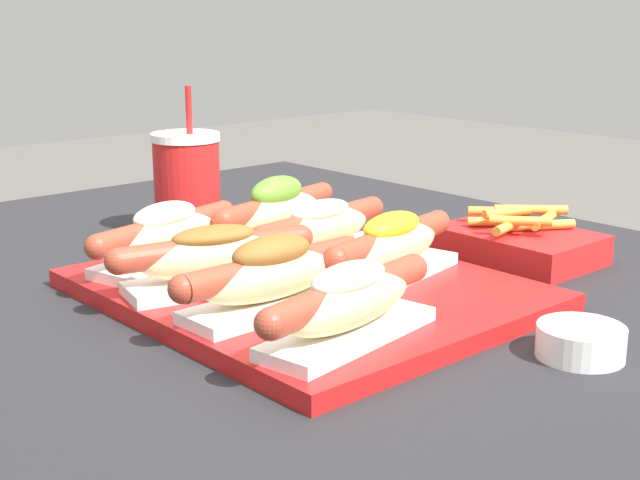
{
  "coord_description": "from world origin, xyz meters",
  "views": [
    {
      "loc": [
        0.61,
        -0.6,
        1.02
      ],
      "look_at": [
        -0.05,
        -0.02,
        0.79
      ],
      "focal_mm": 50.0,
      "sensor_mm": 36.0,
      "label": 1
    }
  ],
  "objects_px": {
    "hot_dog_0": "(166,235)",
    "hot_dog_4": "(277,211)",
    "fries_basket": "(519,243)",
    "hot_dog_5": "(320,229)",
    "hot_dog_6": "(391,246)",
    "hot_dog_3": "(349,303)",
    "hot_dog_1": "(214,257)",
    "sauce_bowl": "(581,340)",
    "drink_cup": "(187,184)",
    "hot_dog_2": "(273,276)",
    "serving_tray": "(305,290)"
  },
  "relations": [
    {
      "from": "hot_dog_3",
      "to": "hot_dog_2",
      "type": "bearing_deg",
      "value": -179.61
    },
    {
      "from": "hot_dog_0",
      "to": "hot_dog_2",
      "type": "distance_m",
      "value": 0.2
    },
    {
      "from": "hot_dog_1",
      "to": "fries_basket",
      "type": "relative_size",
      "value": 1.21
    },
    {
      "from": "hot_dog_6",
      "to": "drink_cup",
      "type": "xyz_separation_m",
      "value": [
        -0.35,
        -0.02,
        0.02
      ]
    },
    {
      "from": "hot_dog_5",
      "to": "drink_cup",
      "type": "height_order",
      "value": "drink_cup"
    },
    {
      "from": "hot_dog_2",
      "to": "serving_tray",
      "type": "bearing_deg",
      "value": 121.23
    },
    {
      "from": "sauce_bowl",
      "to": "drink_cup",
      "type": "height_order",
      "value": "drink_cup"
    },
    {
      "from": "hot_dog_0",
      "to": "hot_dog_5",
      "type": "relative_size",
      "value": 0.98
    },
    {
      "from": "hot_dog_1",
      "to": "hot_dog_0",
      "type": "bearing_deg",
      "value": 174.48
    },
    {
      "from": "hot_dog_6",
      "to": "fries_basket",
      "type": "relative_size",
      "value": 1.22
    },
    {
      "from": "hot_dog_5",
      "to": "fries_basket",
      "type": "height_order",
      "value": "hot_dog_5"
    },
    {
      "from": "hot_dog_0",
      "to": "hot_dog_6",
      "type": "xyz_separation_m",
      "value": [
        0.19,
        0.15,
        -0.0
      ]
    },
    {
      "from": "hot_dog_6",
      "to": "fries_basket",
      "type": "height_order",
      "value": "hot_dog_6"
    },
    {
      "from": "hot_dog_5",
      "to": "sauce_bowl",
      "type": "height_order",
      "value": "hot_dog_5"
    },
    {
      "from": "serving_tray",
      "to": "hot_dog_6",
      "type": "distance_m",
      "value": 0.1
    },
    {
      "from": "hot_dog_2",
      "to": "hot_dog_4",
      "type": "bearing_deg",
      "value": 140.26
    },
    {
      "from": "hot_dog_0",
      "to": "hot_dog_1",
      "type": "distance_m",
      "value": 0.1
    },
    {
      "from": "hot_dog_2",
      "to": "hot_dog_3",
      "type": "bearing_deg",
      "value": 0.39
    },
    {
      "from": "hot_dog_2",
      "to": "hot_dog_6",
      "type": "relative_size",
      "value": 1.02
    },
    {
      "from": "hot_dog_5",
      "to": "drink_cup",
      "type": "xyz_separation_m",
      "value": [
        -0.25,
        -0.01,
        0.02
      ]
    },
    {
      "from": "hot_dog_4",
      "to": "hot_dog_6",
      "type": "bearing_deg",
      "value": -3.66
    },
    {
      "from": "hot_dog_0",
      "to": "serving_tray",
      "type": "bearing_deg",
      "value": 26.6
    },
    {
      "from": "drink_cup",
      "to": "sauce_bowl",
      "type": "bearing_deg",
      "value": 1.17
    },
    {
      "from": "hot_dog_2",
      "to": "hot_dog_4",
      "type": "height_order",
      "value": "hot_dog_4"
    },
    {
      "from": "hot_dog_6",
      "to": "fries_basket",
      "type": "xyz_separation_m",
      "value": [
        0.01,
        0.21,
        -0.03
      ]
    },
    {
      "from": "hot_dog_0",
      "to": "hot_dog_1",
      "type": "relative_size",
      "value": 1.0
    },
    {
      "from": "hot_dog_1",
      "to": "sauce_bowl",
      "type": "height_order",
      "value": "hot_dog_1"
    },
    {
      "from": "hot_dog_6",
      "to": "sauce_bowl",
      "type": "bearing_deg",
      "value": -0.97
    },
    {
      "from": "hot_dog_4",
      "to": "hot_dog_6",
      "type": "relative_size",
      "value": 0.99
    },
    {
      "from": "hot_dog_3",
      "to": "hot_dog_6",
      "type": "bearing_deg",
      "value": 123.12
    },
    {
      "from": "hot_dog_4",
      "to": "hot_dog_5",
      "type": "relative_size",
      "value": 0.99
    },
    {
      "from": "sauce_bowl",
      "to": "serving_tray",
      "type": "bearing_deg",
      "value": -165.68
    },
    {
      "from": "hot_dog_3",
      "to": "hot_dog_6",
      "type": "relative_size",
      "value": 1.01
    },
    {
      "from": "hot_dog_5",
      "to": "hot_dog_4",
      "type": "bearing_deg",
      "value": 170.46
    },
    {
      "from": "hot_dog_6",
      "to": "drink_cup",
      "type": "relative_size",
      "value": 1.1
    },
    {
      "from": "hot_dog_6",
      "to": "serving_tray",
      "type": "bearing_deg",
      "value": -123.07
    },
    {
      "from": "hot_dog_3",
      "to": "hot_dog_5",
      "type": "height_order",
      "value": "hot_dog_3"
    },
    {
      "from": "serving_tray",
      "to": "drink_cup",
      "type": "xyz_separation_m",
      "value": [
        -0.3,
        0.06,
        0.06
      ]
    },
    {
      "from": "hot_dog_3",
      "to": "hot_dog_1",
      "type": "bearing_deg",
      "value": -179.48
    },
    {
      "from": "hot_dog_2",
      "to": "hot_dog_6",
      "type": "distance_m",
      "value": 0.16
    },
    {
      "from": "hot_dog_1",
      "to": "hot_dog_6",
      "type": "distance_m",
      "value": 0.18
    },
    {
      "from": "hot_dog_0",
      "to": "hot_dog_4",
      "type": "relative_size",
      "value": 1.0
    },
    {
      "from": "hot_dog_3",
      "to": "hot_dog_6",
      "type": "height_order",
      "value": "hot_dog_6"
    },
    {
      "from": "hot_dog_2",
      "to": "hot_dog_3",
      "type": "relative_size",
      "value": 1.01
    },
    {
      "from": "serving_tray",
      "to": "fries_basket",
      "type": "relative_size",
      "value": 2.43
    },
    {
      "from": "hot_dog_5",
      "to": "fries_basket",
      "type": "relative_size",
      "value": 1.23
    },
    {
      "from": "serving_tray",
      "to": "hot_dog_3",
      "type": "relative_size",
      "value": 1.98
    },
    {
      "from": "hot_dog_3",
      "to": "drink_cup",
      "type": "bearing_deg",
      "value": 162.82
    },
    {
      "from": "hot_dog_0",
      "to": "fries_basket",
      "type": "height_order",
      "value": "hot_dog_0"
    },
    {
      "from": "sauce_bowl",
      "to": "hot_dog_5",
      "type": "bearing_deg",
      "value": 179.93
    }
  ]
}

